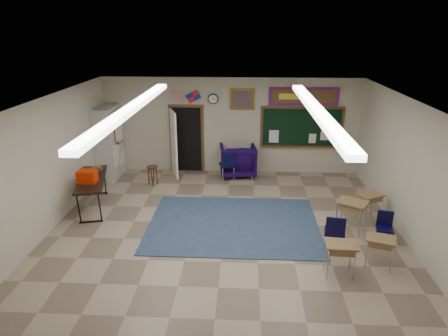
# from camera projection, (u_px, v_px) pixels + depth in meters

# --- Properties ---
(floor) EXTENTS (9.00, 9.00, 0.00)m
(floor) POSITION_uv_depth(u_px,v_px,m) (223.00, 241.00, 8.77)
(floor) COLOR tan
(floor) RESTS_ON ground
(back_wall) EXTENTS (8.00, 0.04, 3.00)m
(back_wall) POSITION_uv_depth(u_px,v_px,m) (231.00, 126.00, 12.49)
(back_wall) COLOR #BAAE97
(back_wall) RESTS_ON floor
(left_wall) EXTENTS (0.04, 9.00, 3.00)m
(left_wall) POSITION_uv_depth(u_px,v_px,m) (35.00, 174.00, 8.46)
(left_wall) COLOR #BAAE97
(left_wall) RESTS_ON floor
(right_wall) EXTENTS (0.04, 9.00, 3.00)m
(right_wall) POSITION_uv_depth(u_px,v_px,m) (420.00, 181.00, 8.07)
(right_wall) COLOR #BAAE97
(right_wall) RESTS_ON floor
(ceiling) EXTENTS (8.00, 9.00, 0.04)m
(ceiling) POSITION_uv_depth(u_px,v_px,m) (223.00, 106.00, 7.76)
(ceiling) COLOR silver
(ceiling) RESTS_ON back_wall
(area_rug) EXTENTS (4.00, 3.00, 0.02)m
(area_rug) POSITION_uv_depth(u_px,v_px,m) (233.00, 224.00, 9.51)
(area_rug) COLOR #354A65
(area_rug) RESTS_ON floor
(fluorescent_strips) EXTENTS (3.86, 6.00, 0.10)m
(fluorescent_strips) POSITION_uv_depth(u_px,v_px,m) (223.00, 109.00, 7.78)
(fluorescent_strips) COLOR white
(fluorescent_strips) RESTS_ON ceiling
(doorway) EXTENTS (1.10, 0.89, 2.16)m
(doorway) POSITION_uv_depth(u_px,v_px,m) (183.00, 140.00, 12.57)
(doorway) COLOR black
(doorway) RESTS_ON back_wall
(chalkboard) EXTENTS (2.55, 0.14, 1.30)m
(chalkboard) POSITION_uv_depth(u_px,v_px,m) (302.00, 128.00, 12.36)
(chalkboard) COLOR brown
(chalkboard) RESTS_ON back_wall
(bulletin_board) EXTENTS (2.10, 0.05, 0.55)m
(bulletin_board) POSITION_uv_depth(u_px,v_px,m) (304.00, 96.00, 12.03)
(bulletin_board) COLOR red
(bulletin_board) RESTS_ON back_wall
(framed_art_print) EXTENTS (0.75, 0.05, 0.65)m
(framed_art_print) POSITION_uv_depth(u_px,v_px,m) (242.00, 99.00, 12.16)
(framed_art_print) COLOR #955E1D
(framed_art_print) RESTS_ON back_wall
(wall_clock) EXTENTS (0.32, 0.05, 0.32)m
(wall_clock) POSITION_uv_depth(u_px,v_px,m) (213.00, 99.00, 12.20)
(wall_clock) COLOR black
(wall_clock) RESTS_ON back_wall
(wall_flags) EXTENTS (1.16, 0.06, 0.70)m
(wall_flags) POSITION_uv_depth(u_px,v_px,m) (185.00, 95.00, 12.17)
(wall_flags) COLOR red
(wall_flags) RESTS_ON back_wall
(storage_cabinet) EXTENTS (0.59, 1.25, 2.20)m
(storage_cabinet) POSITION_uv_depth(u_px,v_px,m) (109.00, 142.00, 12.20)
(storage_cabinet) COLOR #B5B5B0
(storage_cabinet) RESTS_ON floor
(wingback_armchair) EXTENTS (1.20, 1.22, 1.00)m
(wingback_armchair) POSITION_uv_depth(u_px,v_px,m) (238.00, 160.00, 12.49)
(wingback_armchair) COLOR #130532
(wingback_armchair) RESTS_ON floor
(student_chair_reading) EXTENTS (0.56, 0.56, 0.91)m
(student_chair_reading) POSITION_uv_depth(u_px,v_px,m) (227.00, 166.00, 12.12)
(student_chair_reading) COLOR black
(student_chair_reading) RESTS_ON floor
(student_chair_desk_a) EXTENTS (0.50, 0.50, 0.86)m
(student_chair_desk_a) POSITION_uv_depth(u_px,v_px,m) (334.00, 233.00, 8.25)
(student_chair_desk_a) COLOR black
(student_chair_desk_a) RESTS_ON floor
(student_chair_desk_b) EXTENTS (0.44, 0.44, 0.73)m
(student_chair_desk_b) POSITION_uv_depth(u_px,v_px,m) (385.00, 229.00, 8.51)
(student_chair_desk_b) COLOR black
(student_chair_desk_b) RESTS_ON floor
(student_desk_front_left) EXTENTS (0.79, 0.73, 0.76)m
(student_desk_front_left) POSITION_uv_depth(u_px,v_px,m) (351.00, 215.00, 9.03)
(student_desk_front_left) COLOR #A07B4A
(student_desk_front_left) RESTS_ON floor
(student_desk_front_right) EXTENTS (0.69, 0.62, 0.67)m
(student_desk_front_right) POSITION_uv_depth(u_px,v_px,m) (369.00, 205.00, 9.65)
(student_desk_front_right) COLOR #A07B4A
(student_desk_front_right) RESTS_ON floor
(student_desk_back_left) EXTENTS (0.59, 0.45, 0.69)m
(student_desk_back_left) POSITION_uv_depth(u_px,v_px,m) (340.00, 258.00, 7.44)
(student_desk_back_left) COLOR #A07B4A
(student_desk_back_left) RESTS_ON floor
(student_desk_back_right) EXTENTS (0.64, 0.55, 0.64)m
(student_desk_back_right) POSITION_uv_depth(u_px,v_px,m) (379.00, 251.00, 7.72)
(student_desk_back_right) COLOR #A07B4A
(student_desk_back_right) RESTS_ON floor
(folding_table) EXTENTS (1.14, 2.07, 1.12)m
(folding_table) POSITION_uv_depth(u_px,v_px,m) (93.00, 192.00, 10.24)
(folding_table) COLOR black
(folding_table) RESTS_ON floor
(wooden_stool) EXTENTS (0.32, 0.32, 0.57)m
(wooden_stool) POSITION_uv_depth(u_px,v_px,m) (153.00, 175.00, 11.79)
(wooden_stool) COLOR #552F19
(wooden_stool) RESTS_ON floor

